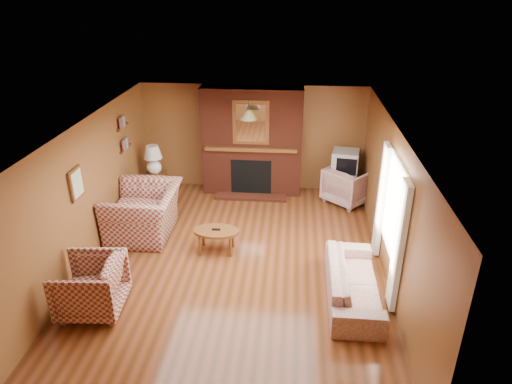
# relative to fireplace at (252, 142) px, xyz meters

# --- Properties ---
(floor) EXTENTS (6.50, 6.50, 0.00)m
(floor) POSITION_rel_fireplace_xyz_m (0.00, -2.98, -1.18)
(floor) COLOR #4D2810
(floor) RESTS_ON ground
(ceiling) EXTENTS (6.50, 6.50, 0.00)m
(ceiling) POSITION_rel_fireplace_xyz_m (0.00, -2.98, 1.22)
(ceiling) COLOR silver
(ceiling) RESTS_ON wall_back
(wall_back) EXTENTS (6.50, 0.00, 6.50)m
(wall_back) POSITION_rel_fireplace_xyz_m (0.00, 0.27, 0.02)
(wall_back) COLOR brown
(wall_back) RESTS_ON floor
(wall_front) EXTENTS (6.50, 0.00, 6.50)m
(wall_front) POSITION_rel_fireplace_xyz_m (0.00, -6.23, 0.02)
(wall_front) COLOR brown
(wall_front) RESTS_ON floor
(wall_left) EXTENTS (0.00, 6.50, 6.50)m
(wall_left) POSITION_rel_fireplace_xyz_m (-2.50, -2.98, 0.02)
(wall_left) COLOR brown
(wall_left) RESTS_ON floor
(wall_right) EXTENTS (0.00, 6.50, 6.50)m
(wall_right) POSITION_rel_fireplace_xyz_m (2.50, -2.98, 0.02)
(wall_right) COLOR brown
(wall_right) RESTS_ON floor
(fireplace) EXTENTS (2.20, 0.82, 2.40)m
(fireplace) POSITION_rel_fireplace_xyz_m (0.00, 0.00, 0.00)
(fireplace) COLOR #572013
(fireplace) RESTS_ON floor
(window_right) EXTENTS (0.10, 1.85, 2.00)m
(window_right) POSITION_rel_fireplace_xyz_m (2.45, -3.18, -0.06)
(window_right) COLOR beige
(window_right) RESTS_ON wall_right
(bookshelf) EXTENTS (0.09, 0.55, 0.71)m
(bookshelf) POSITION_rel_fireplace_xyz_m (-2.44, -1.08, 0.48)
(bookshelf) COLOR brown
(bookshelf) RESTS_ON wall_left
(botanical_print) EXTENTS (0.05, 0.40, 0.50)m
(botanical_print) POSITION_rel_fireplace_xyz_m (-2.47, -3.28, 0.37)
(botanical_print) COLOR brown
(botanical_print) RESTS_ON wall_left
(pendant_light) EXTENTS (0.36, 0.36, 0.48)m
(pendant_light) POSITION_rel_fireplace_xyz_m (0.00, -0.68, 0.82)
(pendant_light) COLOR black
(pendant_light) RESTS_ON ceiling
(plaid_loveseat) EXTENTS (1.28, 1.45, 0.93)m
(plaid_loveseat) POSITION_rel_fireplace_xyz_m (-1.85, -2.12, -0.72)
(plaid_loveseat) COLOR maroon
(plaid_loveseat) RESTS_ON floor
(plaid_armchair) EXTENTS (0.98, 0.96, 0.84)m
(plaid_armchair) POSITION_rel_fireplace_xyz_m (-1.95, -4.37, -0.76)
(plaid_armchair) COLOR maroon
(plaid_armchair) RESTS_ON floor
(floral_sofa) EXTENTS (0.77, 1.94, 0.57)m
(floral_sofa) POSITION_rel_fireplace_xyz_m (1.90, -3.75, -0.90)
(floral_sofa) COLOR beige
(floral_sofa) RESTS_ON floor
(floral_armchair) EXTENTS (1.22, 1.22, 0.80)m
(floral_armchair) POSITION_rel_fireplace_xyz_m (2.13, -0.39, -0.78)
(floral_armchair) COLOR beige
(floral_armchair) RESTS_ON floor
(coffee_table) EXTENTS (0.81, 0.50, 0.45)m
(coffee_table) POSITION_rel_fireplace_xyz_m (-0.39, -2.62, -0.81)
(coffee_table) COLOR brown
(coffee_table) RESTS_ON floor
(side_table) EXTENTS (0.43, 0.43, 0.57)m
(side_table) POSITION_rel_fireplace_xyz_m (-2.10, -0.53, -0.89)
(side_table) COLOR brown
(side_table) RESTS_ON floor
(table_lamp) EXTENTS (0.40, 0.40, 0.65)m
(table_lamp) POSITION_rel_fireplace_xyz_m (-2.10, -0.53, -0.24)
(table_lamp) COLOR silver
(table_lamp) RESTS_ON side_table
(tv_stand) EXTENTS (0.57, 0.52, 0.60)m
(tv_stand) POSITION_rel_fireplace_xyz_m (2.05, -0.18, -0.88)
(tv_stand) COLOR black
(tv_stand) RESTS_ON floor
(crt_tv) EXTENTS (0.63, 0.63, 0.51)m
(crt_tv) POSITION_rel_fireplace_xyz_m (2.05, -0.19, -0.32)
(crt_tv) COLOR #B0B2B8
(crt_tv) RESTS_ON tv_stand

